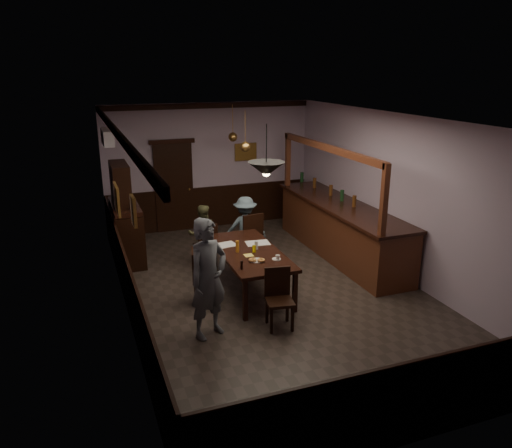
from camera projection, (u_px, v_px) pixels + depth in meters
name	position (u px, v px, depth m)	size (l,w,h in m)	color
room	(273.00, 209.00, 8.40)	(5.01, 8.01, 3.01)	#2D2621
dining_table	(249.00, 254.00, 8.65)	(1.02, 2.21, 0.75)	black
chair_far_left	(206.00, 244.00, 9.71)	(0.42, 0.42, 0.90)	black
chair_far_right	(251.00, 235.00, 9.98)	(0.51, 0.51, 1.03)	black
chair_near	(279.00, 295.00, 7.52)	(0.46, 0.46, 0.92)	black
chair_side	(200.00, 274.00, 8.24)	(0.48, 0.48, 0.94)	black
person_standing	(208.00, 279.00, 7.13)	(0.66, 0.43, 1.80)	#51565C
person_seated_left	(203.00, 234.00, 9.92)	(0.59, 0.46, 1.21)	brown
person_seated_right	(245.00, 227.00, 10.20)	(0.83, 0.48, 1.29)	slate
newspaper_left	(224.00, 245.00, 8.88)	(0.42, 0.30, 0.01)	silver
newspaper_right	(258.00, 243.00, 8.98)	(0.42, 0.30, 0.01)	silver
napkin	(249.00, 255.00, 8.41)	(0.15, 0.15, 0.00)	#EFD658
saucer	(276.00, 259.00, 8.23)	(0.15, 0.15, 0.01)	white
coffee_cup	(278.00, 257.00, 8.20)	(0.08, 0.08, 0.07)	white
pastry_plate	(257.00, 260.00, 8.17)	(0.22, 0.22, 0.01)	white
pastry_ring_a	(253.00, 260.00, 8.12)	(0.13, 0.13, 0.04)	#C68C47
pastry_ring_b	(261.00, 260.00, 8.11)	(0.13, 0.13, 0.04)	#C68C47
soda_can	(254.00, 249.00, 8.54)	(0.07, 0.07, 0.12)	yellow
beer_glass	(237.00, 246.00, 8.54)	(0.06, 0.06, 0.20)	#BF721E
water_glass	(256.00, 245.00, 8.68)	(0.06, 0.06, 0.15)	silver
pepper_mill	(242.00, 265.00, 7.82)	(0.04, 0.04, 0.14)	black
sideboard	(125.00, 222.00, 10.05)	(0.54, 1.51, 1.99)	black
bar_counter	(341.00, 228.00, 10.34)	(0.97, 4.16, 2.33)	#4A2113
door_back	(174.00, 188.00, 11.76)	(0.90, 0.06, 2.10)	black
ac_unit	(107.00, 137.00, 9.91)	(0.20, 0.85, 0.30)	white
picture_left_small	(134.00, 211.00, 5.95)	(0.04, 0.28, 0.36)	olive
picture_left_large	(117.00, 199.00, 8.23)	(0.04, 0.62, 0.48)	olive
picture_back	(246.00, 152.00, 12.14)	(0.55, 0.04, 0.42)	olive
pendant_iron	(266.00, 169.00, 7.44)	(0.56, 0.56, 0.78)	black
pendant_brass_mid	(245.00, 147.00, 9.69)	(0.20, 0.20, 0.81)	#BF8C3F
pendant_brass_far	(233.00, 137.00, 11.01)	(0.20, 0.20, 0.81)	#BF8C3F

